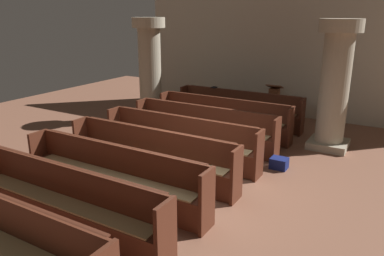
{
  "coord_description": "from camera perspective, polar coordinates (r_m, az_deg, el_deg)",
  "views": [
    {
      "loc": [
        3.42,
        -5.76,
        3.21
      ],
      "look_at": [
        -0.59,
        1.12,
        0.75
      ],
      "focal_mm": 34.93,
      "sensor_mm": 36.0,
      "label": 1
    }
  ],
  "objects": [
    {
      "name": "ground_plane",
      "position": [
        7.43,
        -0.41,
        -8.43
      ],
      "size": [
        19.2,
        19.2,
        0.0
      ],
      "primitive_type": "plane",
      "color": "brown"
    },
    {
      "name": "back_wall",
      "position": [
        12.36,
        14.42,
        12.2
      ],
      "size": [
        10.0,
        0.16,
        4.5
      ],
      "primitive_type": "cube",
      "color": "beige",
      "rests_on": "ground"
    },
    {
      "name": "pew_row_0",
      "position": [
        11.16,
        7.16,
        3.14
      ],
      "size": [
        3.8,
        0.47,
        1.0
      ],
      "color": "#562819",
      "rests_on": "ground"
    },
    {
      "name": "pew_row_1",
      "position": [
        10.18,
        4.71,
        1.86
      ],
      "size": [
        3.8,
        0.46,
        1.0
      ],
      "color": "#562819",
      "rests_on": "ground"
    },
    {
      "name": "pew_row_2",
      "position": [
        9.24,
        1.75,
        0.31
      ],
      "size": [
        3.8,
        0.46,
        1.0
      ],
      "color": "#562819",
      "rests_on": "ground"
    },
    {
      "name": "pew_row_3",
      "position": [
        8.33,
        -1.87,
        -1.58
      ],
      "size": [
        3.8,
        0.47,
        1.0
      ],
      "color": "#562819",
      "rests_on": "ground"
    },
    {
      "name": "pew_row_4",
      "position": [
        7.48,
        -6.36,
        -3.91
      ],
      "size": [
        3.8,
        0.46,
        1.0
      ],
      "color": "#562819",
      "rests_on": "ground"
    },
    {
      "name": "pew_row_5",
      "position": [
        6.7,
        -11.97,
        -6.78
      ],
      "size": [
        3.8,
        0.47,
        1.0
      ],
      "color": "#562819",
      "rests_on": "ground"
    },
    {
      "name": "pew_row_6",
      "position": [
        6.02,
        -19.05,
        -10.25
      ],
      "size": [
        3.8,
        0.46,
        1.0
      ],
      "color": "#562819",
      "rests_on": "ground"
    },
    {
      "name": "pillar_aisle_side",
      "position": [
        9.52,
        20.98,
        6.38
      ],
      "size": [
        0.98,
        0.98,
        3.09
      ],
      "color": "#9F967E",
      "rests_on": "ground"
    },
    {
      "name": "pillar_far_side",
      "position": [
        11.64,
        -6.45,
        9.18
      ],
      "size": [
        0.98,
        0.98,
        3.09
      ],
      "color": "#9F967E",
      "rests_on": "ground"
    },
    {
      "name": "lectern",
      "position": [
        12.13,
        12.34,
        3.63
      ],
      "size": [
        0.48,
        0.45,
        1.08
      ],
      "color": "brown",
      "rests_on": "ground"
    },
    {
      "name": "hymn_book",
      "position": [
        11.6,
        3.39,
        6.22
      ],
      "size": [
        0.15,
        0.2,
        0.02
      ],
      "primitive_type": "cube",
      "color": "black",
      "rests_on": "pew_row_0"
    },
    {
      "name": "kneeler_box_navy",
      "position": [
        8.27,
        13.15,
        -5.26
      ],
      "size": [
        0.36,
        0.3,
        0.24
      ],
      "primitive_type": "cube",
      "color": "navy",
      "rests_on": "ground"
    }
  ]
}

